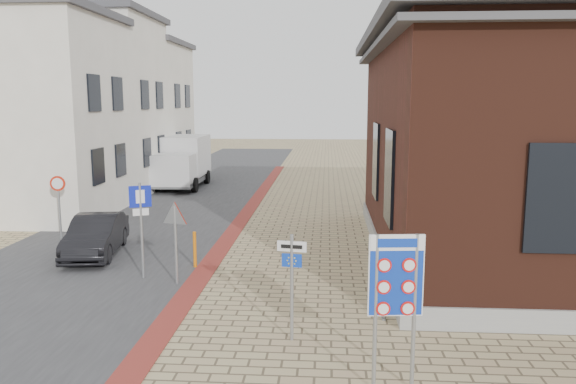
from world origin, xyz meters
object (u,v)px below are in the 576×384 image
(bollard, at_px, (195,250))
(sedan, at_px, (96,235))
(box_truck, at_px, (183,161))
(border_sign, at_px, (396,279))
(essen_sign, at_px, (292,272))
(parking_sign, at_px, (141,214))

(bollard, bearing_deg, sedan, 161.64)
(box_truck, bearing_deg, sedan, -87.19)
(border_sign, bearing_deg, essen_sign, 128.94)
(essen_sign, xyz_separation_m, bollard, (-3.06, 4.70, -0.87))
(parking_sign, distance_m, bollard, 2.00)
(box_truck, distance_m, parking_sign, 16.20)
(sedan, bearing_deg, box_truck, 84.31)
(parking_sign, bearing_deg, box_truck, 76.01)
(box_truck, distance_m, essen_sign, 20.85)
(border_sign, distance_m, parking_sign, 8.10)
(border_sign, bearing_deg, box_truck, 107.07)
(sedan, bearing_deg, essen_sign, -51.31)
(box_truck, height_order, essen_sign, box_truck)
(sedan, distance_m, parking_sign, 3.28)
(essen_sign, height_order, parking_sign, parking_sign)
(box_truck, height_order, parking_sign, box_truck)
(essen_sign, distance_m, parking_sign, 5.59)
(parking_sign, xyz_separation_m, bollard, (1.16, 1.05, -1.25))
(parking_sign, relative_size, bollard, 2.46)
(essen_sign, bearing_deg, box_truck, 118.74)
(essen_sign, relative_size, parking_sign, 0.83)
(essen_sign, xyz_separation_m, parking_sign, (-4.22, 3.65, 0.37))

